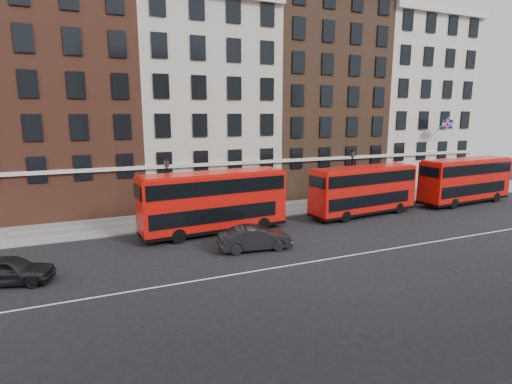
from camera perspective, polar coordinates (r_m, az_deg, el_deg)
name	(u,v)px	position (r m, az deg, el deg)	size (l,w,h in m)	color
ground	(283,253)	(25.35, 3.84, -8.72)	(120.00, 120.00, 0.00)	black
pavement	(228,214)	(34.61, -4.05, -3.20)	(80.00, 5.00, 0.15)	gray
kerb	(238,221)	(32.33, -2.59, -4.19)	(80.00, 0.30, 0.16)	gray
road_centre_line	(298,264)	(23.70, 6.06, -10.19)	(70.00, 0.12, 0.01)	white
building_terrace	(199,97)	(40.56, -8.17, 13.28)	(64.00, 11.95, 22.00)	#B9B5A0
bus_b	(213,201)	(29.01, -6.10, -1.26)	(10.91, 3.47, 4.51)	red
bus_c	(363,190)	(35.20, 15.08, 0.34)	(10.26, 3.46, 4.23)	red
bus_d	(465,180)	(43.64, 27.71, 1.57)	(10.61, 3.32, 4.39)	red
car_rear	(9,270)	(24.31, -31.84, -9.45)	(1.74, 4.32, 1.47)	black
car_front	(255,238)	(25.70, -0.14, -6.60)	(1.64, 4.70, 1.55)	black
lamp_post_left	(168,188)	(30.77, -12.53, 0.50)	(0.44, 0.44, 5.33)	black
lamp_post_right	(352,175)	(37.92, 13.52, 2.40)	(0.44, 0.44, 5.33)	black
traffic_light	(461,174)	(47.10, 27.20, 2.34)	(0.25, 0.45, 3.27)	black
iron_railings	(220,203)	(36.51, -5.19, -1.54)	(6.60, 0.06, 1.00)	black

